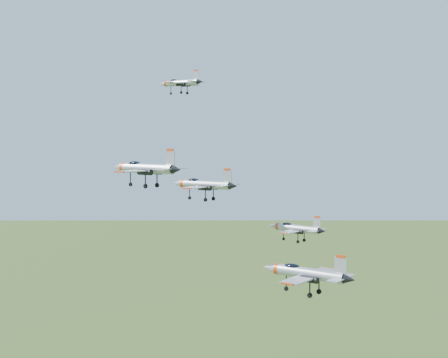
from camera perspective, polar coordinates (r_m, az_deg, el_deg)
The scene contains 5 objects.
jet_lead at distance 131.81m, azimuth -4.04°, elevation 8.78°, with size 11.53×9.54×3.08m.
jet_left_high at distance 109.16m, azimuth -1.91°, elevation -0.48°, with size 13.77×11.44×3.68m.
jet_right_high at distance 90.88m, azimuth -7.26°, elevation 1.00°, with size 13.48×11.10×3.61m.
jet_left_low at distance 105.67m, azimuth 6.58°, elevation -4.48°, with size 11.13×9.12×2.99m.
jet_right_low at distance 83.22m, azimuth 7.49°, elevation -8.50°, with size 13.73×11.30×3.68m.
Camera 1 is at (61.89, -85.65, 131.75)m, focal length 50.00 mm.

